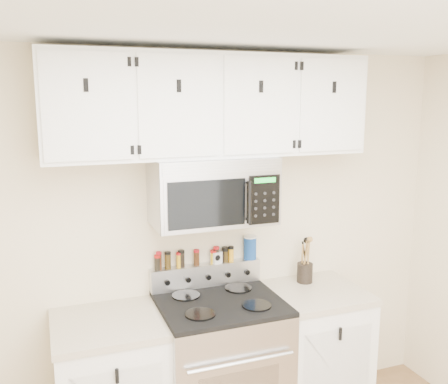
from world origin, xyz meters
The scene contains 19 objects.
back_wall centered at (0.00, 1.75, 1.25)m, with size 3.50×0.01×2.50m, color beige.
range centered at (0.00, 1.43, 0.49)m, with size 0.76×0.65×1.10m.
base_cabinet_right centered at (0.69, 1.45, 0.46)m, with size 0.64×0.62×0.92m.
microwave centered at (0.00, 1.55, 1.63)m, with size 0.76×0.44×0.42m.
upper_cabinets centered at (0.00, 1.58, 2.15)m, with size 2.00×0.35×0.62m.
utensil_crock centered at (0.69, 1.60, 1.00)m, with size 0.11×0.11×0.32m.
kitchen_timer centered at (0.07, 1.71, 1.14)m, with size 0.07×0.06×0.08m, color silver.
salt_canister centered at (0.32, 1.71, 1.18)m, with size 0.09×0.09×0.16m.
spice_jar_0 centered at (-0.33, 1.71, 1.15)m, with size 0.04×0.04×0.10m.
spice_jar_1 centered at (-0.32, 1.71, 1.16)m, with size 0.04×0.04×0.12m.
spice_jar_2 centered at (-0.26, 1.71, 1.16)m, with size 0.04×0.04×0.11m.
spice_jar_3 centered at (-0.18, 1.71, 1.15)m, with size 0.04×0.04×0.10m.
spice_jar_4 centered at (-0.17, 1.71, 1.16)m, with size 0.04×0.04×0.11m.
spice_jar_5 centered at (-0.07, 1.71, 1.15)m, with size 0.04×0.04×0.11m.
spice_jar_6 centered at (0.05, 1.71, 1.15)m, with size 0.05×0.05×0.09m.
spice_jar_7 centered at (0.07, 1.71, 1.16)m, with size 0.04×0.04×0.11m.
spice_jar_8 centered at (0.14, 1.71, 1.15)m, with size 0.04×0.04×0.10m.
spice_jar_9 centered at (0.14, 1.71, 1.15)m, with size 0.04×0.04×0.09m.
spice_jar_10 centered at (0.18, 1.71, 1.15)m, with size 0.04×0.04×0.10m.
Camera 1 is at (-1.00, -1.33, 2.20)m, focal length 40.00 mm.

